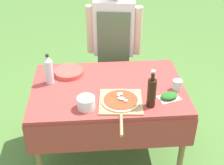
{
  "coord_description": "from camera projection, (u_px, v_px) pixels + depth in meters",
  "views": [
    {
      "loc": [
        -0.14,
        -2.25,
        2.3
      ],
      "look_at": [
        0.03,
        0.0,
        0.86
      ],
      "focal_mm": 50.0,
      "sensor_mm": 36.0,
      "label": 1
    }
  ],
  "objects": [
    {
      "name": "ground_plane",
      "position": [
        109.0,
        154.0,
        3.14
      ],
      "size": [
        12.0,
        12.0,
        0.0
      ],
      "primitive_type": "plane",
      "color": "#517F38"
    },
    {
      "name": "person_cook",
      "position": [
        114.0,
        41.0,
        3.27
      ],
      "size": [
        0.57,
        0.24,
        1.53
      ],
      "rotation": [
        0.0,
        0.0,
        3.0
      ],
      "color": "#333D56",
      "rests_on": "ground"
    },
    {
      "name": "pizza_on_peel",
      "position": [
        121.0,
        102.0,
        2.49
      ],
      "size": [
        0.37,
        0.59,
        0.05
      ],
      "rotation": [
        0.0,
        0.0,
        -0.08
      ],
      "color": "tan",
      "rests_on": "prep_table"
    },
    {
      "name": "plate_stack",
      "position": [
        69.0,
        72.0,
        2.87
      ],
      "size": [
        0.27,
        0.27,
        0.04
      ],
      "color": "#DB4C42",
      "rests_on": "prep_table"
    },
    {
      "name": "mixing_tub",
      "position": [
        86.0,
        103.0,
        2.42
      ],
      "size": [
        0.14,
        0.14,
        0.1
      ],
      "primitive_type": "cylinder",
      "color": "silver",
      "rests_on": "prep_table"
    },
    {
      "name": "sauce_jar",
      "position": [
        177.0,
        86.0,
        2.64
      ],
      "size": [
        0.08,
        0.08,
        0.09
      ],
      "color": "silver",
      "rests_on": "prep_table"
    },
    {
      "name": "herb_container",
      "position": [
        169.0,
        96.0,
        2.54
      ],
      "size": [
        0.2,
        0.17,
        0.05
      ],
      "rotation": [
        0.0,
        0.0,
        0.31
      ],
      "color": "silver",
      "rests_on": "prep_table"
    },
    {
      "name": "oil_bottle",
      "position": [
        152.0,
        92.0,
        2.4
      ],
      "size": [
        0.07,
        0.07,
        0.32
      ],
      "color": "black",
      "rests_on": "prep_table"
    },
    {
      "name": "prep_table",
      "position": [
        108.0,
        96.0,
        2.75
      ],
      "size": [
        1.34,
        0.9,
        0.82
      ],
      "color": "#A83D38",
      "rests_on": "ground"
    },
    {
      "name": "water_bottle",
      "position": [
        49.0,
        70.0,
        2.68
      ],
      "size": [
        0.07,
        0.07,
        0.28
      ],
      "color": "silver",
      "rests_on": "prep_table"
    }
  ]
}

